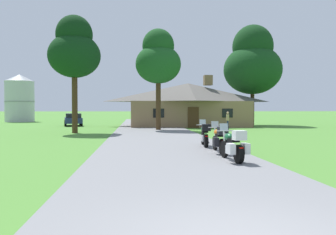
{
  "coord_description": "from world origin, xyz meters",
  "views": [
    {
      "loc": [
        -1.4,
        -4.38,
        1.91
      ],
      "look_at": [
        0.76,
        19.13,
        1.32
      ],
      "focal_mm": 36.68,
      "sensor_mm": 36.0,
      "label": 1
    }
  ],
  "objects": [
    {
      "name": "stone_lodge",
      "position": [
        4.26,
        33.11,
        2.44
      ],
      "size": [
        13.17,
        7.63,
        5.63
      ],
      "color": "#896B4C",
      "rests_on": "ground"
    },
    {
      "name": "asphalt_driveway",
      "position": [
        0.0,
        18.0,
        0.03
      ],
      "size": [
        6.4,
        80.0,
        0.06
      ],
      "primitive_type": "cube",
      "color": "slate",
      "rests_on": "ground"
    },
    {
      "name": "ground_plane",
      "position": [
        0.0,
        20.0,
        0.0
      ],
      "size": [
        500.0,
        500.0,
        0.0
      ],
      "primitive_type": "plane",
      "color": "#4C8433"
    },
    {
      "name": "motorcycle_green_farthest_in_row",
      "position": [
        1.96,
        12.3,
        0.62
      ],
      "size": [
        0.66,
        2.08,
        1.3
      ],
      "rotation": [
        0.0,
        0.0,
        -0.08
      ],
      "color": "black",
      "rests_on": "asphalt_driveway"
    },
    {
      "name": "parked_navy_suv_far_left",
      "position": [
        -8.52,
        35.08,
        0.78
      ],
      "size": [
        2.75,
        4.88,
        1.4
      ],
      "rotation": [
        0.0,
        0.0,
        0.21
      ],
      "color": "navy",
      "rests_on": "ground"
    },
    {
      "name": "metal_silo_distant",
      "position": [
        -18.72,
        48.47,
        3.52
      ],
      "size": [
        4.28,
        4.28,
        7.04
      ],
      "color": "#B2B7BC",
      "rests_on": "ground"
    },
    {
      "name": "motorcycle_green_nearest_to_camera",
      "position": [
        2.0,
        7.36,
        0.61
      ],
      "size": [
        0.82,
        2.08,
        1.3
      ],
      "rotation": [
        0.0,
        0.0,
        0.09
      ],
      "color": "black",
      "rests_on": "asphalt_driveway"
    },
    {
      "name": "tree_right_of_lodge",
      "position": [
        12.04,
        34.47,
        7.25
      ],
      "size": [
        6.68,
        6.68,
        11.64
      ],
      "color": "#422D19",
      "rests_on": "ground"
    },
    {
      "name": "tree_left_near",
      "position": [
        -6.25,
        23.22,
        6.54
      ],
      "size": [
        4.08,
        4.08,
        9.26
      ],
      "color": "#422D19",
      "rests_on": "ground"
    },
    {
      "name": "motorcycle_orange_second_in_row",
      "position": [
        2.09,
        9.72,
        0.61
      ],
      "size": [
        0.73,
        2.08,
        1.3
      ],
      "rotation": [
        0.0,
        0.0,
        -0.02
      ],
      "color": "black",
      "rests_on": "asphalt_driveway"
    },
    {
      "name": "tree_by_lodge_front",
      "position": [
        0.53,
        26.02,
        6.31
      ],
      "size": [
        4.03,
        4.03,
        8.99
      ],
      "color": "#422D19",
      "rests_on": "ground"
    },
    {
      "name": "bystander_tan_shirt_near_lodge",
      "position": [
        6.81,
        25.95,
        0.93
      ],
      "size": [
        0.28,
        0.54,
        1.67
      ],
      "rotation": [
        0.0,
        0.0,
        1.41
      ],
      "color": "navy",
      "rests_on": "ground"
    }
  ]
}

